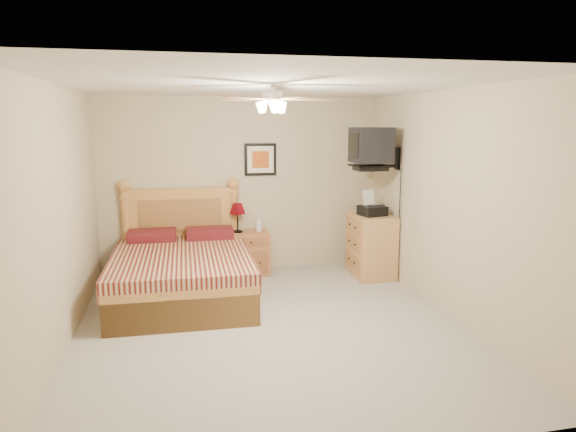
# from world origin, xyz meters

# --- Properties ---
(floor) EXTENTS (4.50, 4.50, 0.00)m
(floor) POSITION_xyz_m (0.00, 0.00, 0.00)
(floor) COLOR #A29C92
(floor) RESTS_ON ground
(ceiling) EXTENTS (4.00, 4.50, 0.04)m
(ceiling) POSITION_xyz_m (0.00, 0.00, 2.50)
(ceiling) COLOR white
(ceiling) RESTS_ON ground
(wall_back) EXTENTS (4.00, 0.04, 2.50)m
(wall_back) POSITION_xyz_m (0.00, 2.25, 1.25)
(wall_back) COLOR #C0B18E
(wall_back) RESTS_ON ground
(wall_front) EXTENTS (4.00, 0.04, 2.50)m
(wall_front) POSITION_xyz_m (0.00, -2.25, 1.25)
(wall_front) COLOR #C0B18E
(wall_front) RESTS_ON ground
(wall_left) EXTENTS (0.04, 4.50, 2.50)m
(wall_left) POSITION_xyz_m (-2.00, 0.00, 1.25)
(wall_left) COLOR #C0B18E
(wall_left) RESTS_ON ground
(wall_right) EXTENTS (0.04, 4.50, 2.50)m
(wall_right) POSITION_xyz_m (2.00, 0.00, 1.25)
(wall_right) COLOR #C0B18E
(wall_right) RESTS_ON ground
(bed) EXTENTS (1.65, 2.15, 1.38)m
(bed) POSITION_xyz_m (-0.89, 1.12, 0.69)
(bed) COLOR #C28A3B
(bed) RESTS_ON ground
(nightstand) EXTENTS (0.57, 0.43, 0.61)m
(nightstand) POSITION_xyz_m (0.05, 2.00, 0.30)
(nightstand) COLOR #A36138
(nightstand) RESTS_ON ground
(table_lamp) EXTENTS (0.26, 0.26, 0.42)m
(table_lamp) POSITION_xyz_m (-0.09, 2.06, 0.82)
(table_lamp) COLOR #5B050E
(table_lamp) RESTS_ON nightstand
(lotion_bottle) EXTENTS (0.11, 0.11, 0.24)m
(lotion_bottle) POSITION_xyz_m (0.20, 2.02, 0.73)
(lotion_bottle) COLOR silver
(lotion_bottle) RESTS_ON nightstand
(framed_picture) EXTENTS (0.46, 0.04, 0.46)m
(framed_picture) POSITION_xyz_m (0.27, 2.23, 1.62)
(framed_picture) COLOR black
(framed_picture) RESTS_ON wall_back
(dresser) EXTENTS (0.54, 0.76, 0.88)m
(dresser) POSITION_xyz_m (1.73, 1.56, 0.44)
(dresser) COLOR #B57A48
(dresser) RESTS_ON ground
(fax_machine) EXTENTS (0.39, 0.40, 0.34)m
(fax_machine) POSITION_xyz_m (1.70, 1.48, 1.05)
(fax_machine) COLOR black
(fax_machine) RESTS_ON dresser
(magazine_lower) EXTENTS (0.30, 0.33, 0.03)m
(magazine_lower) POSITION_xyz_m (1.70, 1.82, 0.90)
(magazine_lower) COLOR beige
(magazine_lower) RESTS_ON dresser
(magazine_upper) EXTENTS (0.21, 0.26, 0.02)m
(magazine_upper) POSITION_xyz_m (1.71, 1.82, 0.92)
(magazine_upper) COLOR gray
(magazine_upper) RESTS_ON magazine_lower
(wall_tv) EXTENTS (0.56, 0.46, 0.58)m
(wall_tv) POSITION_xyz_m (1.75, 1.34, 1.81)
(wall_tv) COLOR black
(wall_tv) RESTS_ON wall_right
(ceiling_fan) EXTENTS (1.14, 1.14, 0.28)m
(ceiling_fan) POSITION_xyz_m (0.00, -0.20, 2.36)
(ceiling_fan) COLOR white
(ceiling_fan) RESTS_ON ceiling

